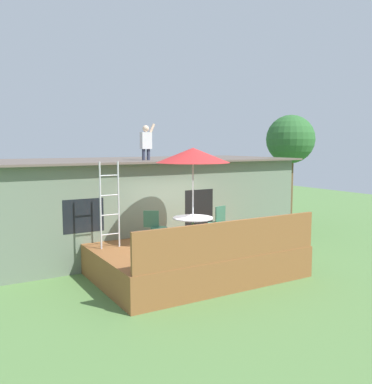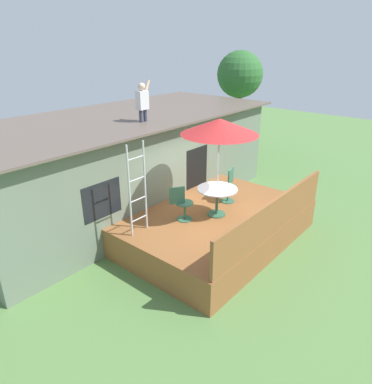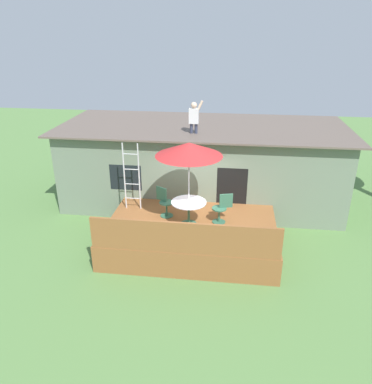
{
  "view_description": "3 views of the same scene",
  "coord_description": "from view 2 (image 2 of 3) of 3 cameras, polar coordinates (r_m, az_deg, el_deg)",
  "views": [
    {
      "loc": [
        -5.73,
        -9.26,
        3.42
      ],
      "look_at": [
        0.45,
        1.18,
        2.06
      ],
      "focal_mm": 39.63,
      "sensor_mm": 36.0,
      "label": 1
    },
    {
      "loc": [
        -7.02,
        -4.87,
        5.03
      ],
      "look_at": [
        -0.44,
        0.69,
        1.36
      ],
      "focal_mm": 33.25,
      "sensor_mm": 36.0,
      "label": 2
    },
    {
      "loc": [
        1.13,
        -10.1,
        6.25
      ],
      "look_at": [
        -0.24,
        0.63,
        1.55
      ],
      "focal_mm": 35.59,
      "sensor_mm": 36.0,
      "label": 3
    }
  ],
  "objects": [
    {
      "name": "house",
      "position": [
        11.55,
        -9.7,
        4.85
      ],
      "size": [
        10.5,
        4.5,
        2.95
      ],
      "color": "slate",
      "rests_on": "ground"
    },
    {
      "name": "person_figure",
      "position": [
        10.1,
        -6.99,
        14.52
      ],
      "size": [
        0.47,
        0.2,
        1.11
      ],
      "color": "#33384C",
      "rests_on": "house"
    },
    {
      "name": "patio_chair_right",
      "position": [
        10.13,
        6.9,
        1.03
      ],
      "size": [
        0.61,
        0.44,
        0.92
      ],
      "rotation": [
        0.0,
        0.0,
        -2.87
      ],
      "color": "#33664C",
      "rests_on": "deck"
    },
    {
      "name": "step_ladder",
      "position": [
        8.2,
        -7.8,
        0.42
      ],
      "size": [
        0.52,
        0.04,
        2.2
      ],
      "color": "silver",
      "rests_on": "deck"
    },
    {
      "name": "ground_plane",
      "position": [
        9.91,
        4.72,
        -7.51
      ],
      "size": [
        40.0,
        40.0,
        0.0
      ],
      "primitive_type": "plane",
      "color": "#567F42"
    },
    {
      "name": "patio_table",
      "position": [
        9.2,
        5.01,
        -0.35
      ],
      "size": [
        1.04,
        1.04,
        0.74
      ],
      "color": "#33664C",
      "rests_on": "deck"
    },
    {
      "name": "deck_railing",
      "position": [
        8.59,
        14.0,
        -3.76
      ],
      "size": [
        4.98,
        0.08,
        0.9
      ],
      "primitive_type": "cube",
      "color": "brown",
      "rests_on": "deck"
    },
    {
      "name": "patio_umbrella",
      "position": [
        8.65,
        5.41,
        10.41
      ],
      "size": [
        1.9,
        1.9,
        2.54
      ],
      "color": "silver",
      "rests_on": "deck"
    },
    {
      "name": "patio_chair_left",
      "position": [
        8.94,
        -0.66,
        -1.88
      ],
      "size": [
        0.57,
        0.45,
        0.92
      ],
      "rotation": [
        0.0,
        0.0,
        -0.55
      ],
      "color": "#33664C",
      "rests_on": "deck"
    },
    {
      "name": "backyard_tree",
      "position": [
        16.95,
        8.62,
        17.9
      ],
      "size": [
        2.05,
        2.05,
        4.67
      ],
      "color": "brown",
      "rests_on": "ground"
    },
    {
      "name": "deck",
      "position": [
        9.71,
        4.8,
        -5.47
      ],
      "size": [
        5.08,
        3.41,
        0.8
      ],
      "primitive_type": "cube",
      "color": "brown",
      "rests_on": "ground"
    }
  ]
}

